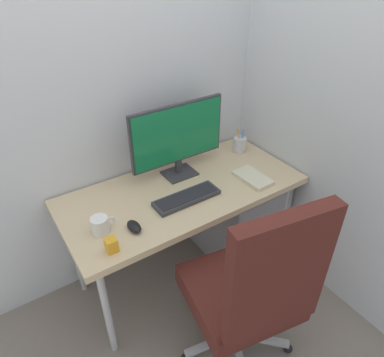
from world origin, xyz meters
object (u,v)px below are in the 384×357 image
(keyboard, at_px, (187,198))
(desk_clamp_accessory, at_px, (111,245))
(pen_holder, at_px, (239,144))
(filing_cabinet, at_px, (236,216))
(coffee_mug, at_px, (100,225))
(monitor, at_px, (178,136))
(notebook, at_px, (253,178))
(office_chair, at_px, (251,289))
(mouse, at_px, (134,227))

(keyboard, distance_m, desk_clamp_accessory, 0.52)
(pen_holder, bearing_deg, filing_cabinet, -126.43)
(filing_cabinet, bearing_deg, coffee_mug, -174.68)
(keyboard, xyz_separation_m, desk_clamp_accessory, (-0.50, -0.14, 0.02))
(filing_cabinet, xyz_separation_m, monitor, (-0.38, 0.15, 0.68))
(notebook, distance_m, desk_clamp_accessory, 0.95)
(office_chair, xyz_separation_m, monitor, (0.12, 0.84, 0.42))
(notebook, bearing_deg, mouse, 178.71)
(office_chair, xyz_separation_m, mouse, (-0.34, 0.52, 0.18))
(mouse, height_order, desk_clamp_accessory, desk_clamp_accessory)
(monitor, bearing_deg, filing_cabinet, -21.71)
(monitor, height_order, keyboard, monitor)
(mouse, xyz_separation_m, pen_holder, (0.96, 0.33, 0.03))
(desk_clamp_accessory, bearing_deg, monitor, 32.68)
(office_chair, relative_size, keyboard, 2.91)
(office_chair, bearing_deg, desk_clamp_accessory, 137.76)
(coffee_mug, bearing_deg, desk_clamp_accessory, -92.33)
(coffee_mug, height_order, desk_clamp_accessory, coffee_mug)
(office_chair, height_order, mouse, office_chair)
(office_chair, bearing_deg, monitor, 81.75)
(keyboard, bearing_deg, filing_cabinet, 12.21)
(keyboard, relative_size, desk_clamp_accessory, 5.48)
(monitor, xyz_separation_m, keyboard, (-0.11, -0.26, -0.25))
(office_chair, bearing_deg, mouse, 123.14)
(notebook, xyz_separation_m, coffee_mug, (-0.94, 0.07, 0.03))
(monitor, height_order, coffee_mug, monitor)
(pen_holder, bearing_deg, notebook, -116.54)
(filing_cabinet, relative_size, mouse, 5.72)
(filing_cabinet, xyz_separation_m, mouse, (-0.84, -0.17, 0.43))
(filing_cabinet, relative_size, notebook, 2.54)
(office_chair, distance_m, notebook, 0.72)
(coffee_mug, distance_m, desk_clamp_accessory, 0.15)
(office_chair, distance_m, keyboard, 0.60)
(monitor, height_order, pen_holder, monitor)
(filing_cabinet, distance_m, monitor, 0.79)
(mouse, bearing_deg, keyboard, 7.92)
(office_chair, bearing_deg, pen_holder, 53.76)
(monitor, distance_m, coffee_mug, 0.69)
(office_chair, height_order, coffee_mug, office_chair)
(filing_cabinet, height_order, desk_clamp_accessory, desk_clamp_accessory)
(mouse, xyz_separation_m, desk_clamp_accessory, (-0.15, -0.08, 0.02))
(pen_holder, xyz_separation_m, desk_clamp_accessory, (-1.11, -0.40, -0.02))
(keyboard, xyz_separation_m, mouse, (-0.35, -0.06, 0.01))
(keyboard, height_order, coffee_mug, coffee_mug)
(pen_holder, relative_size, coffee_mug, 1.40)
(office_chair, xyz_separation_m, keyboard, (0.01, 0.58, 0.17))
(monitor, distance_m, desk_clamp_accessory, 0.76)
(coffee_mug, bearing_deg, mouse, -27.01)
(coffee_mug, bearing_deg, notebook, -4.13)
(monitor, distance_m, pen_holder, 0.54)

